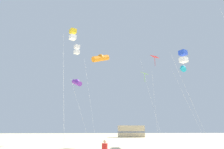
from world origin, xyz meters
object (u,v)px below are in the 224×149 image
object	(u,v)px
kite_tube_cyan	(183,69)
rv_van_tan	(131,131)
kite_flyer_standing	(105,148)
kite_box_white	(77,50)
kite_tube_orange	(101,58)
kite_box_blue	(183,57)
kite_diamond_lime	(145,76)
kite_diamond_scarlet	(154,60)
kite_box_gold	(73,34)
kite_tube_violet	(77,82)

from	to	relation	value
kite_tube_cyan	rv_van_tan	bearing A→B (deg)	97.73
kite_flyer_standing	kite_box_white	distance (m)	14.87
kite_tube_orange	rv_van_tan	world-z (taller)	kite_tube_orange
kite_tube_cyan	kite_box_blue	world-z (taller)	kite_tube_cyan
kite_tube_orange	kite_diamond_lime	size ratio (longest dim) A/B	1.18
kite_diamond_lime	kite_tube_cyan	bearing A→B (deg)	7.31
kite_tube_cyan	kite_diamond_scarlet	distance (m)	6.84
kite_box_blue	kite_tube_cyan	bearing A→B (deg)	64.75
kite_tube_cyan	kite_box_gold	distance (m)	16.68
kite_tube_orange	kite_tube_cyan	distance (m)	12.32
kite_diamond_scarlet	kite_box_white	bearing A→B (deg)	170.84
kite_box_white	kite_diamond_scarlet	bearing A→B (deg)	-9.16
kite_diamond_lime	kite_box_gold	xyz separation A→B (m)	(-9.22, -6.40, 2.51)
kite_box_gold	kite_tube_cyan	bearing A→B (deg)	25.43
kite_tube_orange	kite_box_white	size ratio (longest dim) A/B	0.91
kite_box_blue	rv_van_tan	xyz separation A→B (m)	(1.25, 33.81, -6.95)
kite_diamond_lime	kite_box_blue	size ratio (longest dim) A/B	1.06
kite_diamond_lime	kite_box_white	world-z (taller)	kite_box_white
kite_tube_orange	kite_tube_violet	bearing A→B (deg)	119.35
kite_box_white	kite_box_blue	world-z (taller)	kite_box_white
kite_flyer_standing	kite_box_blue	size ratio (longest dim) A/B	0.13
kite_diamond_lime	rv_van_tan	bearing A→B (deg)	84.21
kite_tube_cyan	kite_box_gold	bearing A→B (deg)	-154.57
kite_box_gold	kite_flyer_standing	bearing A→B (deg)	-57.06
kite_diamond_scarlet	kite_tube_violet	bearing A→B (deg)	144.21
kite_diamond_lime	kite_box_blue	distance (m)	8.97
kite_tube_orange	rv_van_tan	xyz separation A→B (m)	(8.69, 27.11, -9.03)
kite_tube_orange	kite_tube_cyan	bearing A→B (deg)	13.61
kite_tube_orange	kite_diamond_scarlet	bearing A→B (deg)	-10.22
kite_tube_orange	kite_tube_violet	xyz separation A→B (m)	(-3.32, 5.90, -1.79)
kite_tube_orange	kite_box_blue	bearing A→B (deg)	-42.01
kite_diamond_lime	kite_tube_cyan	xyz separation A→B (m)	(5.82, 0.75, 1.43)
rv_van_tan	kite_diamond_lime	bearing A→B (deg)	-98.37
kite_diamond_lime	kite_tube_violet	xyz separation A→B (m)	(-9.48, 3.75, -0.21)
kite_box_blue	kite_box_gold	bearing A→B (deg)	166.83
kite_diamond_scarlet	kite_box_blue	distance (m)	5.84
kite_flyer_standing	rv_van_tan	distance (m)	37.27
kite_diamond_scarlet	kite_flyer_standing	bearing A→B (deg)	-128.54
rv_van_tan	kite_tube_violet	bearing A→B (deg)	-122.10
kite_tube_cyan	rv_van_tan	world-z (taller)	kite_tube_cyan
kite_flyer_standing	kite_box_gold	size ratio (longest dim) A/B	0.10
kite_diamond_lime	kite_tube_violet	size ratio (longest dim) A/B	1.01
kite_tube_violet	kite_diamond_scarlet	bearing A→B (deg)	-35.79
kite_box_gold	kite_box_blue	bearing A→B (deg)	-13.17
kite_flyer_standing	rv_van_tan	size ratio (longest dim) A/B	0.18
kite_flyer_standing	kite_box_blue	world-z (taller)	kite_box_blue
kite_tube_violet	rv_van_tan	bearing A→B (deg)	60.48
kite_flyer_standing	kite_diamond_scarlet	size ratio (longest dim) A/B	0.11
kite_box_white	kite_box_gold	bearing A→B (deg)	-90.43
kite_diamond_lime	kite_box_gold	distance (m)	11.50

